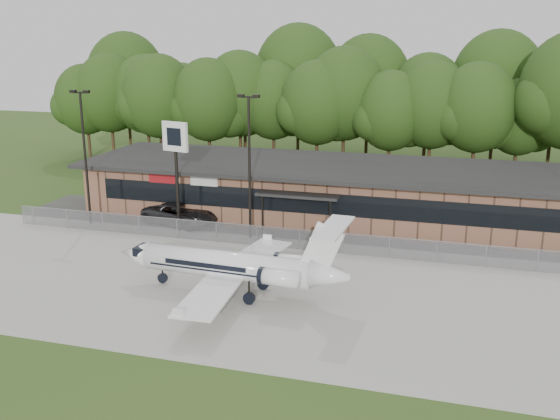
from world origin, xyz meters
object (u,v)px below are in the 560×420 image
(terminal, at_px, (339,190))
(suv, at_px, (180,214))
(pole_sign, at_px, (176,148))
(business_jet, at_px, (235,267))

(terminal, relative_size, suv, 6.82)
(suv, bearing_deg, terminal, -50.70)
(pole_sign, bearing_deg, terminal, 47.76)
(terminal, height_order, business_jet, business_jet)
(terminal, xyz_separation_m, business_jet, (-2.56, -17.23, -0.50))
(terminal, xyz_separation_m, suv, (-11.31, -5.61, -1.34))
(terminal, xyz_separation_m, pole_sign, (-10.69, -7.14, 4.06))
(business_jet, bearing_deg, suv, 130.03)
(business_jet, distance_m, pole_sign, 13.73)
(suv, relative_size, pole_sign, 0.74)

